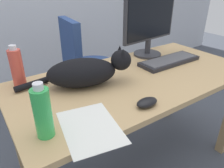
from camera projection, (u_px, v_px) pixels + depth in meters
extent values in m
plane|color=#474C56|center=(131.00, 163.00, 1.59)|extent=(8.00, 8.00, 0.00)
cube|color=tan|center=(136.00, 78.00, 1.27)|extent=(1.44, 0.70, 0.03)
cube|color=tan|center=(19.00, 140.00, 1.31)|extent=(0.06, 0.06, 0.68)
cube|color=tan|center=(169.00, 84.00, 1.98)|extent=(0.06, 0.06, 0.68)
cylinder|color=black|center=(95.00, 112.00, 2.14)|extent=(0.48, 0.48, 0.04)
cylinder|color=black|center=(94.00, 93.00, 2.04)|extent=(0.06, 0.06, 0.47)
cylinder|color=navy|center=(93.00, 67.00, 1.92)|extent=(0.44, 0.44, 0.06)
cube|color=navy|center=(71.00, 45.00, 1.74)|extent=(0.09, 0.36, 0.40)
cylinder|color=#333338|center=(147.00, 54.00, 1.59)|extent=(0.20, 0.20, 0.01)
cylinder|color=#333338|center=(148.00, 46.00, 1.57)|extent=(0.04, 0.04, 0.10)
cube|color=#333338|center=(150.00, 18.00, 1.48)|extent=(0.48, 0.08, 0.30)
cube|color=black|center=(152.00, 18.00, 1.47)|extent=(0.45, 0.05, 0.27)
cube|color=#232328|center=(169.00, 61.00, 1.45)|extent=(0.44, 0.15, 0.02)
cube|color=#515156|center=(170.00, 59.00, 1.45)|extent=(0.40, 0.12, 0.00)
ellipsoid|color=black|center=(82.00, 73.00, 1.13)|extent=(0.40, 0.29, 0.15)
sphere|color=black|center=(121.00, 60.00, 1.15)|extent=(0.11, 0.11, 0.11)
cone|color=black|center=(120.00, 49.00, 1.15)|extent=(0.04, 0.04, 0.04)
cone|color=black|center=(123.00, 53.00, 1.10)|extent=(0.04, 0.04, 0.04)
cylinder|color=black|center=(32.00, 84.00, 1.13)|extent=(0.18, 0.06, 0.03)
ellipsoid|color=black|center=(147.00, 102.00, 0.97)|extent=(0.11, 0.06, 0.04)
cube|color=white|center=(90.00, 127.00, 0.84)|extent=(0.26, 0.33, 0.00)
cylinder|color=#D84C3D|center=(17.00, 68.00, 1.13)|extent=(0.07, 0.07, 0.20)
cylinder|color=silver|center=(13.00, 48.00, 1.08)|extent=(0.04, 0.04, 0.02)
cylinder|color=green|center=(43.00, 113.00, 0.76)|extent=(0.06, 0.06, 0.19)
cylinder|color=silver|center=(38.00, 86.00, 0.71)|extent=(0.04, 0.04, 0.02)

